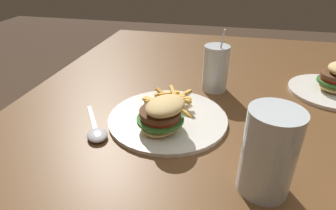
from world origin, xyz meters
TOP-DOWN VIEW (x-y plane):
  - dining_table at (0.00, 0.00)m, footprint 1.47×1.31m
  - meal_plate_near at (0.09, -0.21)m, footprint 0.30×0.29m
  - beer_glass at (0.26, -0.00)m, footprint 0.09×0.09m
  - juice_glass at (-0.13, -0.12)m, footprint 0.07×0.07m
  - spoon at (0.18, -0.36)m, footprint 0.17×0.12m
  - meal_plate_far at (-0.18, 0.23)m, footprint 0.24×0.24m

SIDE VIEW (x-z plane):
  - dining_table at x=0.00m, z-range 0.26..1.00m
  - spoon at x=0.18m, z-range 0.73..0.75m
  - meal_plate_near at x=0.09m, z-range 0.71..0.81m
  - meal_plate_far at x=-0.18m, z-range 0.71..0.81m
  - juice_glass at x=-0.13m, z-range 0.70..0.89m
  - beer_glass at x=0.26m, z-range 0.73..0.89m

